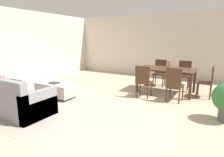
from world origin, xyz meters
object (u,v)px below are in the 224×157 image
Objects in this scene: ottoman_table at (55,89)px; dining_chair_near_left at (143,80)px; couch at (11,100)px; dining_chair_far_right at (184,73)px; dining_chair_head_east at (208,80)px; book_on_ottoman at (54,83)px; dining_chair_far_left at (160,71)px; vase_centerpiece at (169,65)px; dining_chair_near_right at (174,83)px; dining_table at (166,71)px.

dining_chair_near_left reaches higher than ottoman_table.
dining_chair_near_left reaches higher than couch.
dining_chair_near_left is 1.00× the size of dining_chair_far_right.
book_on_ottoman is at bearing -150.54° from dining_chair_head_east.
dining_chair_far_left is at bearing 62.85° from couch.
dining_chair_near_left is 1.04m from vase_centerpiece.
dining_chair_far_right is at bearing 44.67° from book_on_ottoman.
ottoman_table is at bearing -156.92° from dining_chair_near_right.
dining_chair_near_right reaches higher than couch.
dining_chair_near_left is at bearing -115.02° from dining_chair_far_right.
dining_table reaches higher than ottoman_table.
dining_chair_head_east is 4.36m from book_on_ottoman.
dining_chair_far_right reaches higher than book_on_ottoman.
dining_chair_far_left and dining_chair_head_east have the same top height.
dining_chair_far_left reaches higher than book_on_ottoman.
dining_chair_far_left is at bearing 153.89° from dining_chair_head_east.
ottoman_table is at bearing -150.46° from dining_chair_head_east.
dining_chair_far_right and dining_chair_head_east have the same top height.
dining_chair_near_left and dining_chair_near_right have the same top height.
dining_chair_head_east is (0.75, 0.85, 0.00)m from dining_chair_near_right.
dining_chair_near_right and dining_chair_head_east have the same top height.
dining_chair_near_left is at bearing -120.46° from vase_centerpiece.
dining_chair_head_east is at bearing 29.46° from book_on_ottoman.
couch is at bearing -124.97° from dining_chair_far_right.
dining_chair_far_left reaches higher than couch.
dining_chair_near_right is at bearing -88.59° from dining_chair_far_right.
dining_chair_head_east is at bearing -26.11° from dining_chair_far_left.
dining_chair_near_right is (3.03, 2.60, 0.22)m from couch.
vase_centerpiece is at bearing 113.74° from dining_chair_near_right.
ottoman_table is 1.26× the size of dining_chair_far_right.
dining_table is 1.19m from dining_chair_head_east.
book_on_ottoman is at bearing -135.33° from dining_chair_far_right.
vase_centerpiece reaches higher than ottoman_table.
dining_chair_far_right reaches higher than dining_table.
ottoman_table is 1.26× the size of dining_chair_head_east.
couch is at bearing -89.50° from book_on_ottoman.
dining_chair_near_right is at bearing -62.24° from dining_chair_far_left.
dining_chair_far_right reaches higher than couch.
couch is 1.32m from ottoman_table.
dining_chair_far_left and dining_chair_far_right have the same top height.
vase_centerpiece is at bearing 51.70° from couch.
dining_chair_far_right is at bearing 44.81° from ottoman_table.
book_on_ottoman is (-2.19, -2.93, -0.10)m from dining_chair_far_left.
dining_chair_head_east is (3.78, 3.45, 0.22)m from couch.
dining_chair_far_left is at bearing 53.28° from book_on_ottoman.
dining_chair_far_left is at bearing -177.18° from dining_chair_far_right.
dining_chair_near_right is at bearing -66.26° from vase_centerpiece.
book_on_ottoman is at bearing -141.10° from dining_table.
dining_table is at bearing -114.38° from dining_chair_far_right.
ottoman_table is 4.71× the size of vase_centerpiece.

